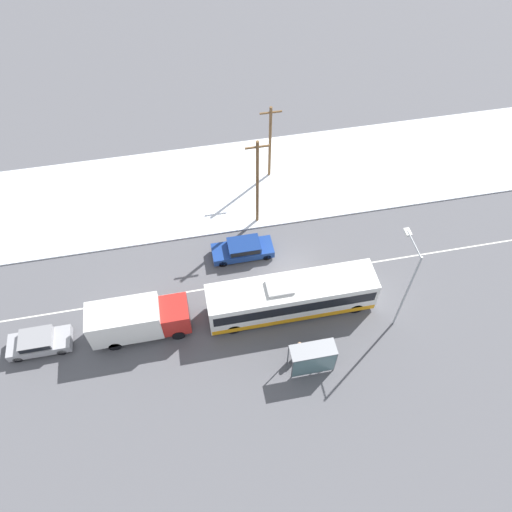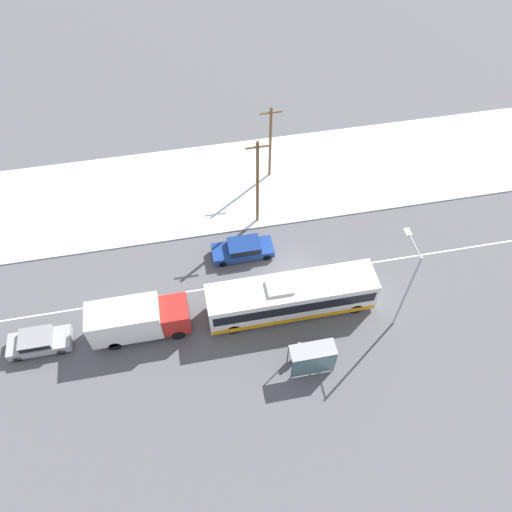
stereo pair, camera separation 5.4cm
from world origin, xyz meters
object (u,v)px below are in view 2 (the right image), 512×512
object	(u,v)px
sedan_car	(243,249)
pedestrian_at_stop	(299,348)
utility_pole_snowlot	(270,142)
box_truck	(137,319)
streetlamp	(407,279)
bus_shelter	(313,359)
utility_pole_roadside	(257,183)
city_bus	(291,297)
parked_car_near_truck	(38,341)

from	to	relation	value
sedan_car	pedestrian_at_stop	xyz separation A→B (m)	(2.13, -9.24, 0.35)
sedan_car	utility_pole_snowlot	xyz separation A→B (m)	(3.83, 8.38, 3.03)
box_truck	pedestrian_at_stop	xyz separation A→B (m)	(10.36, -3.90, -0.53)
box_truck	streetlamp	bearing A→B (deg)	-7.34
bus_shelter	utility_pole_roadside	size ratio (longest dim) A/B	0.36
sedan_car	city_bus	bearing A→B (deg)	114.36
streetlamp	utility_pole_roadside	xyz separation A→B (m)	(-7.64, 10.88, -0.51)
streetlamp	utility_pole_snowlot	size ratio (longest dim) A/B	1.08
parked_car_near_truck	utility_pole_snowlot	distance (m)	23.43
streetlamp	sedan_car	bearing A→B (deg)	140.99
box_truck	streetlamp	xyz separation A→B (m)	(17.63, -2.27, 3.22)
city_bus	pedestrian_at_stop	world-z (taller)	city_bus
sedan_car	utility_pole_roadside	size ratio (longest dim) A/B	0.57
parked_car_near_truck	utility_pole_roadside	size ratio (longest dim) A/B	0.50
parked_car_near_truck	pedestrian_at_stop	xyz separation A→B (m)	(17.13, -3.99, 0.36)
bus_shelter	sedan_car	bearing A→B (deg)	104.91
box_truck	utility_pole_snowlot	size ratio (longest dim) A/B	0.93
sedan_car	bus_shelter	bearing A→B (deg)	104.91
parked_car_near_truck	bus_shelter	bearing A→B (deg)	-16.17
parked_car_near_truck	bus_shelter	world-z (taller)	bus_shelter
parked_car_near_truck	utility_pole_roadside	distance (m)	19.13
parked_car_near_truck	sedan_car	bearing A→B (deg)	19.29
city_bus	utility_pole_snowlot	bearing A→B (deg)	84.47
pedestrian_at_stop	bus_shelter	size ratio (longest dim) A/B	0.62
pedestrian_at_stop	utility_pole_roadside	bearing A→B (deg)	91.72
box_truck	pedestrian_at_stop	distance (m)	11.09
city_bus	pedestrian_at_stop	xyz separation A→B (m)	(-0.35, -3.75, -0.42)
sedan_car	parked_car_near_truck	xyz separation A→B (m)	(-15.00, -5.25, -0.02)
pedestrian_at_stop	streetlamp	world-z (taller)	streetlamp
box_truck	utility_pole_roadside	size ratio (longest dim) A/B	0.81
pedestrian_at_stop	city_bus	bearing A→B (deg)	84.61
box_truck	utility_pole_snowlot	bearing A→B (deg)	48.67
utility_pole_roadside	parked_car_near_truck	bearing A→B (deg)	-153.04
city_bus	utility_pole_roadside	distance (m)	9.23
streetlamp	city_bus	bearing A→B (deg)	162.92
box_truck	utility_pole_snowlot	distance (m)	18.39
city_bus	bus_shelter	size ratio (longest dim) A/B	3.98
sedan_car	streetlamp	xyz separation A→B (m)	(9.39, -7.61, 4.10)
bus_shelter	utility_pole_snowlot	size ratio (longest dim) A/B	0.41
city_bus	box_truck	world-z (taller)	city_bus
box_truck	parked_car_near_truck	size ratio (longest dim) A/B	1.61
parked_car_near_truck	utility_pole_snowlot	xyz separation A→B (m)	(18.82, 13.63, 3.04)
parked_car_near_truck	pedestrian_at_stop	bearing A→B (deg)	-13.12
utility_pole_snowlot	pedestrian_at_stop	bearing A→B (deg)	-95.50
bus_shelter	streetlamp	size ratio (longest dim) A/B	0.38
bus_shelter	utility_pole_roadside	distance (m)	13.97
parked_car_near_truck	box_truck	bearing A→B (deg)	-0.75
box_truck	bus_shelter	distance (m)	12.11
city_bus	pedestrian_at_stop	size ratio (longest dim) A/B	6.47
sedan_car	parked_car_near_truck	bearing A→B (deg)	19.29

